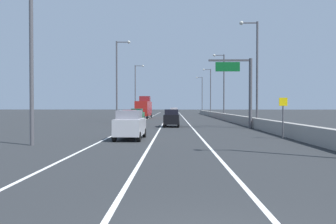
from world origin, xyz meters
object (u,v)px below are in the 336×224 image
object	(u,v)px
overhead_sign_gantry	(244,84)
lamp_post_right_second	(255,67)
lamp_post_left_far	(136,87)
car_green_0	(137,115)
lamp_post_right_fifth	(201,93)
car_silver_5	(130,125)
box_truck	(144,108)
lamp_post_right_fourth	(210,89)
car_red_4	(130,117)
lamp_post_left_mid	(118,76)
lamp_post_right_third	(223,82)
speed_advisory_sign	(283,115)
car_white_3	(174,112)
car_black_2	(172,118)
car_blue_1	(174,111)
lamp_post_left_near	(35,34)

from	to	relation	value
overhead_sign_gantry	lamp_post_right_second	bearing A→B (deg)	47.10
lamp_post_left_far	car_green_0	bearing A→B (deg)	-82.97
lamp_post_right_fifth	car_silver_5	distance (m)	84.42
overhead_sign_gantry	box_truck	distance (m)	32.71
lamp_post_right_fourth	car_red_4	size ratio (longest dim) A/B	2.61
lamp_post_left_mid	lamp_post_right_third	bearing A→B (deg)	36.18
speed_advisory_sign	car_white_3	xyz separation A→B (m)	(-7.80, 49.40, -0.74)
car_red_4	lamp_post_right_fifth	bearing A→B (deg)	76.89
car_white_3	lamp_post_right_second	bearing A→B (deg)	-76.03
lamp_post_right_second	car_black_2	xyz separation A→B (m)	(-9.42, 0.64, -5.76)
car_blue_1	lamp_post_left_mid	bearing A→B (deg)	-99.99
lamp_post_right_third	speed_advisory_sign	bearing A→B (deg)	-91.79
car_green_0	car_black_2	size ratio (longest dim) A/B	1.17
speed_advisory_sign	car_silver_5	distance (m)	11.12
lamp_post_right_second	lamp_post_right_fifth	xyz separation A→B (m)	(0.01, 69.64, 0.00)
lamp_post_right_third	lamp_post_left_near	size ratio (longest dim) A/B	1.00
lamp_post_left_mid	car_green_0	distance (m)	8.59
lamp_post_right_second	car_red_4	bearing A→B (deg)	159.38
lamp_post_left_mid	box_truck	world-z (taller)	lamp_post_left_mid
lamp_post_right_fourth	car_blue_1	xyz separation A→B (m)	(-9.07, 11.45, -5.77)
lamp_post_right_fourth	lamp_post_right_fifth	size ratio (longest dim) A/B	1.00
lamp_post_left_mid	car_black_2	size ratio (longest dim) A/B	2.94
speed_advisory_sign	lamp_post_left_near	bearing A→B (deg)	-165.68
lamp_post_right_fifth	car_blue_1	xyz separation A→B (m)	(-8.99, -11.76, -5.77)
overhead_sign_gantry	lamp_post_right_fourth	world-z (taller)	lamp_post_right_fourth
car_black_2	car_silver_5	bearing A→B (deg)	-101.46
lamp_post_left_far	overhead_sign_gantry	bearing A→B (deg)	-68.14
lamp_post_right_fifth	car_silver_5	xyz separation A→B (m)	(-12.33, -83.32, -5.72)
lamp_post_right_third	car_red_4	size ratio (longest dim) A/B	2.61
car_blue_1	lamp_post_right_fifth	bearing A→B (deg)	52.60
lamp_post_right_second	lamp_post_left_mid	distance (m)	20.31
overhead_sign_gantry	car_red_4	xyz separation A→B (m)	(-13.22, 7.43, -3.78)
overhead_sign_gantry	car_red_4	size ratio (longest dim) A/B	1.64
car_red_4	box_truck	distance (m)	22.31
car_silver_5	box_truck	distance (m)	41.67
overhead_sign_gantry	car_red_4	distance (m)	15.63
lamp_post_left_mid	car_silver_5	bearing A→B (deg)	-78.42
car_blue_1	car_white_3	xyz separation A→B (m)	(-0.06, -21.52, 0.03)
box_truck	lamp_post_left_near	bearing A→B (deg)	-93.15
overhead_sign_gantry	car_green_0	distance (m)	23.15
car_blue_1	car_black_2	bearing A→B (deg)	-90.43
speed_advisory_sign	car_blue_1	xyz separation A→B (m)	(-7.74, 70.92, -0.77)
car_red_4	lamp_post_right_third	bearing A→B (deg)	49.96
lamp_post_left_far	lamp_post_left_mid	bearing A→B (deg)	-88.86
car_red_4	speed_advisory_sign	bearing A→B (deg)	-53.77
lamp_post_right_second	lamp_post_left_mid	bearing A→B (deg)	148.41
car_green_0	car_silver_5	distance (m)	30.44
lamp_post_right_second	car_white_3	xyz separation A→B (m)	(-9.05, 36.36, -5.73)
lamp_post_left_far	car_white_3	distance (m)	10.73
car_blue_1	car_silver_5	size ratio (longest dim) A/B	1.15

